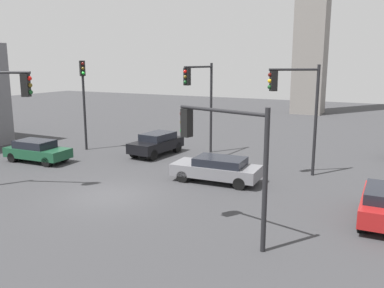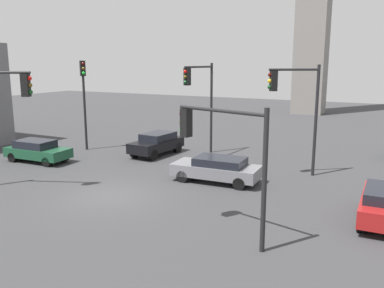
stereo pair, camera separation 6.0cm
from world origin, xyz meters
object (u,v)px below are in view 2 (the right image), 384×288
Objects in this scene: car_1 at (157,143)px; car_2 at (37,150)px; traffic_light_2 at (200,91)px; traffic_light_4 at (220,143)px; car_3 at (217,169)px; traffic_light_1 at (84,89)px; traffic_light_3 at (296,99)px.

car_1 is 1.02× the size of car_2.
traffic_light_4 is at bearing 36.17° from traffic_light_2.
traffic_light_4 reaches higher than car_3.
car_2 is at bearing -47.24° from traffic_light_2.
traffic_light_4 is (13.58, -8.80, -0.81)m from traffic_light_1.
car_1 is (5.10, 0.84, -3.34)m from traffic_light_1.
car_2 is (-8.05, -5.75, -3.42)m from traffic_light_2.
traffic_light_4 is at bearing -21.71° from car_2.
traffic_light_4 is 13.09m from car_1.
car_1 is (-2.64, -0.93, -3.35)m from traffic_light_2.
traffic_light_1 is 1.03× the size of traffic_light_2.
traffic_light_1 is 1.49× the size of car_2.
car_1 is 7.24m from car_2.
traffic_light_2 is 1.46× the size of car_2.
traffic_light_2 is 10.47m from car_2.
car_2 is at bearing 2.73° from car_3.
car_3 is at bearing 41.41° from traffic_light_2.
traffic_light_1 is 1.03× the size of traffic_light_3.
car_1 is at bearing -43.30° from traffic_light_3.
traffic_light_2 is 1.42× the size of car_1.
traffic_light_1 reaches higher than car_2.
traffic_light_3 is at bearing -77.64° from traffic_light_4.
traffic_light_3 is 1.41× the size of car_1.
traffic_light_2 is at bearing 114.35° from car_1.
traffic_light_2 is 12.11m from traffic_light_4.
traffic_light_1 is 7.94m from traffic_light_2.
traffic_light_3 reaches higher than traffic_light_4.
traffic_light_2 is 6.65m from car_3.
traffic_light_3 is at bearing 88.06° from car_1.
traffic_light_3 reaches higher than car_3.
traffic_light_1 is at bearing -69.85° from traffic_light_2.
traffic_light_4 is 1.04× the size of car_3.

